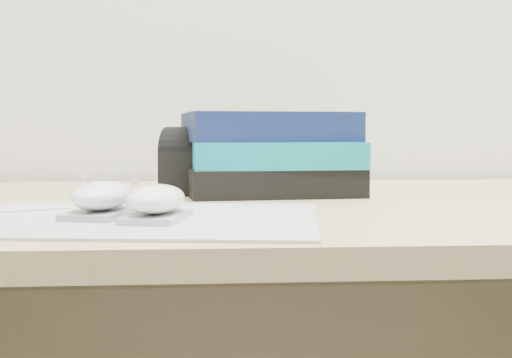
{
  "coord_description": "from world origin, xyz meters",
  "views": [
    {
      "loc": [
        -0.12,
        0.58,
        0.83
      ],
      "look_at": [
        -0.06,
        1.45,
        0.77
      ],
      "focal_mm": 50.0,
      "sensor_mm": 36.0,
      "label": 1
    }
  ],
  "objects": [
    {
      "name": "mouse_rear",
      "position": [
        -0.23,
        1.39,
        0.75
      ],
      "size": [
        0.08,
        0.12,
        0.05
      ],
      "color": "#9E9EA1",
      "rests_on": "mousepad"
    },
    {
      "name": "mousepad",
      "position": [
        -0.19,
        1.38,
        0.73
      ],
      "size": [
        0.43,
        0.36,
        0.0
      ],
      "primitive_type": "cube",
      "rotation": [
        0.0,
        0.0,
        -0.13
      ],
      "color": "gray",
      "rests_on": "desk"
    },
    {
      "name": "desk",
      "position": [
        0.0,
        1.64,
        0.5
      ],
      "size": [
        1.6,
        0.8,
        0.73
      ],
      "color": "tan",
      "rests_on": "ground"
    },
    {
      "name": "mouse_front",
      "position": [
        -0.17,
        1.35,
        0.75
      ],
      "size": [
        0.08,
        0.12,
        0.04
      ],
      "color": "#ADAEB0",
      "rests_on": "mousepad"
    },
    {
      "name": "pouch",
      "position": [
        -0.12,
        1.68,
        0.78
      ],
      "size": [
        0.13,
        0.11,
        0.1
      ],
      "color": "black",
      "rests_on": "desk"
    },
    {
      "name": "book_stack",
      "position": [
        -0.02,
        1.69,
        0.79
      ],
      "size": [
        0.28,
        0.23,
        0.13
      ],
      "color": "black",
      "rests_on": "desk"
    }
  ]
}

